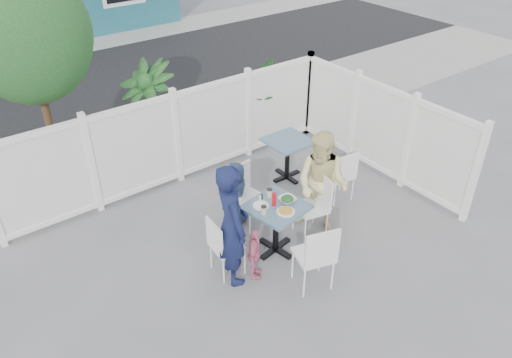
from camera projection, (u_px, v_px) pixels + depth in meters
ground at (260, 256)px, 6.97m from camera, size 80.00×80.00×0.00m
near_sidewalk at (140, 149)px, 9.52m from camera, size 24.00×2.60×0.01m
street at (72, 88)px, 12.00m from camera, size 24.00×5.00×0.01m
far_sidewalk at (33, 54)px, 14.08m from camera, size 24.00×1.60×0.01m
fence_back at (177, 139)px, 8.20m from camera, size 5.86×0.08×1.60m
fence_right at (380, 131)px, 8.46m from camera, size 0.08×3.66×1.60m
tree at (27, 36)px, 6.97m from camera, size 1.80×1.62×3.59m
potted_shrub_a at (150, 117)px, 8.52m from camera, size 1.30×1.30×1.91m
potted_shrub_b at (246, 103)px, 9.57m from camera, size 1.68×1.70×1.43m
main_table at (276, 216)px, 6.77m from camera, size 0.84×0.84×0.77m
spare_table at (288, 149)px, 8.38m from camera, size 0.70×0.70×0.74m
chair_left at (222, 243)px, 6.43m from camera, size 0.41×0.42×0.87m
chair_right at (316, 201)px, 7.13m from camera, size 0.51×0.52×0.95m
chair_back at (245, 192)px, 7.31m from camera, size 0.52×0.51×0.98m
chair_near at (317, 253)px, 6.16m from camera, size 0.56×0.55×1.00m
chair_spare at (342, 173)px, 7.83m from camera, size 0.46×0.45×0.89m
man at (232, 225)px, 6.19m from camera, size 0.56×0.71×1.72m
woman at (322, 184)px, 7.06m from camera, size 0.86×0.95×1.60m
boy at (236, 194)px, 7.38m from camera, size 0.57×0.45×1.01m
toddler at (254, 254)px, 6.44m from camera, size 0.44×0.45×0.76m
plate_main at (286, 212)px, 6.55m from camera, size 0.24×0.24×0.02m
plate_side at (261, 206)px, 6.67m from camera, size 0.22×0.22×0.02m
salad_bowl at (287, 200)px, 6.75m from camera, size 0.23×0.23×0.06m
coffee_cup_a at (264, 210)px, 6.50m from camera, size 0.07×0.07×0.11m
coffee_cup_b at (269, 193)px, 6.83m from camera, size 0.07×0.07×0.11m
ketchup_bottle at (274, 200)px, 6.64m from camera, size 0.06×0.06×0.18m
salt_shaker at (260, 198)px, 6.77m from camera, size 0.03×0.03×0.07m
pepper_shaker at (261, 197)px, 6.79m from camera, size 0.03×0.03×0.07m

